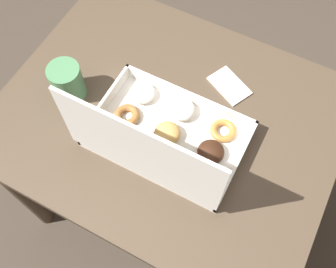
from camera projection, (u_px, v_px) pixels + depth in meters
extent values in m
plane|color=#42382D|center=(168.00, 197.00, 1.74)|extent=(8.00, 8.00, 0.00)
cube|color=#4C3D2D|center=(168.00, 119.00, 1.11)|extent=(0.94, 0.74, 0.03)
cylinder|color=#4C3D2D|center=(307.00, 145.00, 1.47)|extent=(0.06, 0.06, 0.69)
cylinder|color=#4C3D2D|center=(115.00, 61.00, 1.65)|extent=(0.06, 0.06, 0.69)
cylinder|color=#4C3D2D|center=(21.00, 191.00, 1.39)|extent=(0.06, 0.06, 0.69)
cube|color=silver|center=(168.00, 137.00, 1.06)|extent=(0.40, 0.26, 0.01)
cube|color=white|center=(189.00, 97.00, 1.09)|extent=(0.40, 0.01, 0.04)
cube|color=white|center=(144.00, 173.00, 0.99)|extent=(0.40, 0.01, 0.04)
cube|color=white|center=(237.00, 165.00, 1.00)|extent=(0.01, 0.26, 0.04)
cube|color=white|center=(105.00, 103.00, 1.08)|extent=(0.01, 0.26, 0.04)
cube|color=white|center=(139.00, 152.00, 0.86)|extent=(0.40, 0.01, 0.24)
torus|color=#B77A38|center=(223.00, 131.00, 1.06)|extent=(0.07, 0.07, 0.02)
ellipsoid|color=white|center=(182.00, 110.00, 1.08)|extent=(0.07, 0.07, 0.04)
ellipsoid|color=white|center=(143.00, 93.00, 1.11)|extent=(0.07, 0.07, 0.03)
ellipsoid|color=#381E11|center=(211.00, 152.00, 1.02)|extent=(0.07, 0.07, 0.04)
ellipsoid|color=tan|center=(167.00, 133.00, 1.04)|extent=(0.07, 0.07, 0.04)
torus|color=#9E6633|center=(127.00, 115.00, 1.08)|extent=(0.07, 0.07, 0.02)
ellipsoid|color=tan|center=(197.00, 180.00, 0.98)|extent=(0.07, 0.07, 0.04)
torus|color=#B77A38|center=(156.00, 161.00, 1.02)|extent=(0.07, 0.07, 0.02)
ellipsoid|color=#381E11|center=(109.00, 138.00, 1.04)|extent=(0.07, 0.07, 0.04)
cylinder|color=#4C8456|center=(67.00, 82.00, 1.08)|extent=(0.09, 0.09, 0.11)
cylinder|color=black|center=(63.00, 71.00, 1.04)|extent=(0.07, 0.07, 0.01)
cube|color=silver|center=(229.00, 86.00, 1.14)|extent=(0.14, 0.12, 0.01)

